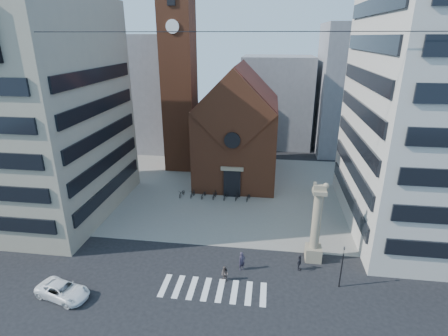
{
  "coord_description": "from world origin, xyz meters",
  "views": [
    {
      "loc": [
        5.01,
        -28.46,
        21.67
      ],
      "look_at": [
        0.05,
        8.0,
        7.74
      ],
      "focal_mm": 28.0,
      "sensor_mm": 36.0,
      "label": 1
    }
  ],
  "objects": [
    {
      "name": "zebra_crossing",
      "position": [
        0.55,
        -3.0,
        0.01
      ],
      "size": [
        10.2,
        3.2,
        0.01
      ],
      "primitive_type": null,
      "color": "white",
      "rests_on": "ground"
    },
    {
      "name": "piazza",
      "position": [
        0.0,
        19.0,
        0.03
      ],
      "size": [
        46.0,
        30.0,
        0.05
      ],
      "primitive_type": "cube",
      "color": "gray",
      "rests_on": "ground"
    },
    {
      "name": "bg_block_mid",
      "position": [
        6.0,
        45.0,
        9.0
      ],
      "size": [
        14.0,
        12.0,
        18.0
      ],
      "primitive_type": "cube",
      "color": "gray",
      "rests_on": "ground"
    },
    {
      "name": "scooter_2",
      "position": [
        -3.96,
        15.92,
        0.54
      ],
      "size": [
        0.96,
        1.95,
        0.98
      ],
      "primitive_type": "imported",
      "rotation": [
        0.0,
        0.0,
        -0.17
      ],
      "color": "black",
      "rests_on": "piazza"
    },
    {
      "name": "traffic_light",
      "position": [
        12.0,
        -1.0,
        2.29
      ],
      "size": [
        0.13,
        0.16,
        4.3
      ],
      "color": "black",
      "rests_on": "ground"
    },
    {
      "name": "bg_block_left",
      "position": [
        -20.0,
        40.0,
        11.0
      ],
      "size": [
        16.0,
        14.0,
        22.0
      ],
      "primitive_type": "cube",
      "color": "gray",
      "rests_on": "ground"
    },
    {
      "name": "scooter_3",
      "position": [
        -2.37,
        15.92,
        0.59
      ],
      "size": [
        0.81,
        1.87,
        1.09
      ],
      "primitive_type": "imported",
      "rotation": [
        0.0,
        0.0,
        -0.17
      ],
      "color": "black",
      "rests_on": "piazza"
    },
    {
      "name": "scooter_4",
      "position": [
        -0.77,
        15.92,
        0.54
      ],
      "size": [
        0.96,
        1.95,
        0.98
      ],
      "primitive_type": "imported",
      "rotation": [
        0.0,
        0.0,
        -0.17
      ],
      "color": "black",
      "rests_on": "piazza"
    },
    {
      "name": "pedestrian_1",
      "position": [
        1.43,
        -1.59,
        0.78
      ],
      "size": [
        0.96,
        0.92,
        1.56
      ],
      "primitive_type": "imported",
      "rotation": [
        0.0,
        0.0,
        -0.62
      ],
      "color": "#524641",
      "rests_on": "ground"
    },
    {
      "name": "scooter_6",
      "position": [
        2.41,
        15.92,
        0.54
      ],
      "size": [
        0.96,
        1.95,
        0.98
      ],
      "primitive_type": "imported",
      "rotation": [
        0.0,
        0.0,
        -0.17
      ],
      "color": "black",
      "rests_on": "piazza"
    },
    {
      "name": "building_left",
      "position": [
        -24.0,
        10.0,
        13.0
      ],
      "size": [
        18.0,
        20.0,
        26.0
      ],
      "primitive_type": "cube",
      "color": "gray",
      "rests_on": "ground"
    },
    {
      "name": "scooter_5",
      "position": [
        0.82,
        15.92,
        0.59
      ],
      "size": [
        0.81,
        1.87,
        1.09
      ],
      "primitive_type": "imported",
      "rotation": [
        0.0,
        0.0,
        -0.17
      ],
      "color": "black",
      "rests_on": "piazza"
    },
    {
      "name": "campanile",
      "position": [
        -10.0,
        28.0,
        15.74
      ],
      "size": [
        5.5,
        5.5,
        31.2
      ],
      "color": "brown",
      "rests_on": "ground"
    },
    {
      "name": "ground",
      "position": [
        0.0,
        0.0,
        0.0
      ],
      "size": [
        120.0,
        120.0,
        0.0
      ],
      "primitive_type": "plane",
      "color": "black",
      "rests_on": "ground"
    },
    {
      "name": "scooter_1",
      "position": [
        -5.55,
        15.92,
        0.59
      ],
      "size": [
        0.81,
        1.87,
        1.09
      ],
      "primitive_type": "imported",
      "rotation": [
        0.0,
        0.0,
        -0.17
      ],
      "color": "black",
      "rests_on": "piazza"
    },
    {
      "name": "white_car",
      "position": [
        -12.42,
        -5.71,
        0.68
      ],
      "size": [
        5.29,
        3.38,
        1.36
      ],
      "primitive_type": "imported",
      "rotation": [
        0.0,
        0.0,
        1.32
      ],
      "color": "white",
      "rests_on": "ground"
    },
    {
      "name": "scooter_0",
      "position": [
        -7.14,
        15.92,
        0.54
      ],
      "size": [
        0.96,
        1.95,
        0.98
      ],
      "primitive_type": "imported",
      "rotation": [
        0.0,
        0.0,
        -0.17
      ],
      "color": "black",
      "rests_on": "piazza"
    },
    {
      "name": "pedestrian_2",
      "position": [
        8.47,
        1.03,
        0.84
      ],
      "size": [
        0.66,
        1.05,
        1.67
      ],
      "primitive_type": "imported",
      "rotation": [
        0.0,
        0.0,
        1.3
      ],
      "color": "#222229",
      "rests_on": "ground"
    },
    {
      "name": "pedestrian_0",
      "position": [
        2.87,
        0.32,
        0.98
      ],
      "size": [
        0.85,
        0.81,
        1.96
      ],
      "primitive_type": "imported",
      "rotation": [
        0.0,
        0.0,
        0.68
      ],
      "color": "#2F2939",
      "rests_on": "ground"
    },
    {
      "name": "church",
      "position": [
        0.0,
        25.04,
        7.98
      ],
      "size": [
        12.0,
        16.65,
        18.0
      ],
      "color": "brown",
      "rests_on": "ground"
    },
    {
      "name": "bg_block_right",
      "position": [
        22.0,
        42.0,
        12.0
      ],
      "size": [
        16.0,
        14.0,
        24.0
      ],
      "primitive_type": "cube",
      "color": "gray",
      "rests_on": "ground"
    },
    {
      "name": "lion_column",
      "position": [
        10.01,
        3.0,
        3.46
      ],
      "size": [
        1.63,
        1.6,
        8.68
      ],
      "color": "gray",
      "rests_on": "ground"
    }
  ]
}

